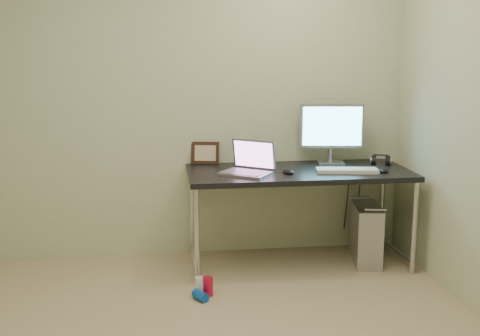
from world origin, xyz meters
name	(u,v)px	position (x,y,z in m)	size (l,w,h in m)	color
wall_back	(187,101)	(0.00, 1.75, 1.25)	(3.50, 0.02, 2.50)	beige
desk	(299,179)	(0.82, 1.38, 0.68)	(1.69, 0.74, 0.75)	black
tower_computer	(366,234)	(1.37, 1.34, 0.23)	(0.26, 0.47, 0.49)	#B6B6BB
cable_a	(347,202)	(1.32, 1.70, 0.40)	(0.01, 0.01, 0.70)	black
cable_b	(358,204)	(1.41, 1.68, 0.38)	(0.01, 0.01, 0.72)	black
can_red	(208,287)	(0.08, 0.84, 0.07)	(0.07, 0.07, 0.13)	red
can_white	(200,286)	(0.03, 0.86, 0.06)	(0.07, 0.07, 0.13)	white
can_blue	(200,296)	(0.02, 0.77, 0.03)	(0.06, 0.06, 0.12)	#0C4FB8
laptop	(249,166)	(0.43, 1.31, 0.81)	(0.45, 0.43, 0.24)	#ACABB3
monitor	(332,129)	(1.14, 1.60, 1.03)	(0.51, 0.18, 0.48)	#ACABB3
keyboard	(347,170)	(1.16, 1.25, 0.76)	(0.46, 0.15, 0.03)	silver
mouse_right	(384,170)	(1.44, 1.22, 0.77)	(0.06, 0.10, 0.04)	black
mouse_left	(288,171)	(0.72, 1.27, 0.77)	(0.07, 0.12, 0.04)	black
headphones	(381,161)	(1.52, 1.51, 0.78)	(0.18, 0.10, 0.10)	black
picture_frame	(205,153)	(0.13, 1.72, 0.84)	(0.22, 0.03, 0.18)	black
webcam	(247,153)	(0.46, 1.62, 0.85)	(0.05, 0.04, 0.13)	silver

